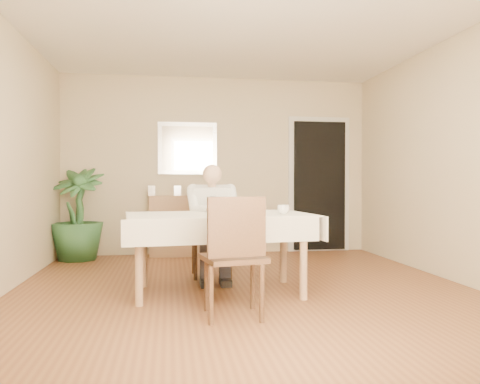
{
  "coord_description": "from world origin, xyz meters",
  "views": [
    {
      "loc": [
        -0.73,
        -4.42,
        1.05
      ],
      "look_at": [
        0.0,
        0.35,
        0.95
      ],
      "focal_mm": 35.0,
      "sensor_mm": 36.0,
      "label": 1
    }
  ],
  "objects": [
    {
      "name": "seated_man",
      "position": [
        -0.26,
        0.57,
        0.69
      ],
      "size": [
        0.48,
        0.72,
        1.24
      ],
      "color": "white",
      "rests_on": "ground"
    },
    {
      "name": "potted_palm",
      "position": [
        -1.95,
        2.14,
        0.62
      ],
      "size": [
        0.86,
        0.86,
        1.25
      ],
      "primitive_type": "imported",
      "rotation": [
        0.0,
        0.0,
        -0.26
      ],
      "color": "#285429",
      "rests_on": "ground"
    },
    {
      "name": "room",
      "position": [
        0.0,
        0.0,
        1.3
      ],
      "size": [
        5.0,
        5.02,
        2.6
      ],
      "color": "brown",
      "rests_on": "ground"
    },
    {
      "name": "food",
      "position": [
        -0.25,
        0.19,
        0.78
      ],
      "size": [
        0.14,
        0.14,
        0.06
      ],
      "primitive_type": "ellipsoid",
      "color": "#99693F",
      "rests_on": "dining_table"
    },
    {
      "name": "mirror",
      "position": [
        -0.46,
        2.47,
        1.55
      ],
      "size": [
        0.86,
        0.04,
        0.76
      ],
      "color": "silver",
      "rests_on": "room"
    },
    {
      "name": "photo_frame_right",
      "position": [
        -0.39,
        2.38,
        0.93
      ],
      "size": [
        0.1,
        0.02,
        0.14
      ],
      "primitive_type": "cube",
      "color": "silver",
      "rests_on": "sideboard"
    },
    {
      "name": "plate",
      "position": [
        -0.25,
        0.19,
        0.76
      ],
      "size": [
        0.26,
        0.26,
        0.02
      ],
      "primitive_type": "cylinder",
      "color": "white",
      "rests_on": "dining_table"
    },
    {
      "name": "sideboard",
      "position": [
        -0.46,
        2.32,
        0.43
      ],
      "size": [
        1.09,
        0.4,
        0.86
      ],
      "primitive_type": "cube",
      "rotation": [
        0.0,
        0.0,
        -0.03
      ],
      "color": "#95734F",
      "rests_on": "ground"
    },
    {
      "name": "coffee_mug",
      "position": [
        0.33,
        -0.19,
        0.8
      ],
      "size": [
        0.11,
        0.11,
        0.09
      ],
      "primitive_type": "imported",
      "rotation": [
        0.0,
        0.0,
        0.0
      ],
      "color": "white",
      "rests_on": "dining_table"
    },
    {
      "name": "photo_frame_left",
      "position": [
        -0.97,
        2.39,
        0.93
      ],
      "size": [
        0.1,
        0.02,
        0.14
      ],
      "primitive_type": "cube",
      "color": "silver",
      "rests_on": "sideboard"
    },
    {
      "name": "chair_far",
      "position": [
        -0.26,
        0.86,
        0.52
      ],
      "size": [
        0.47,
        0.47,
        0.93
      ],
      "rotation": [
        0.0,
        0.0,
        -0.08
      ],
      "color": "#452A19",
      "rests_on": "ground"
    },
    {
      "name": "chair_near",
      "position": [
        -0.23,
        -0.91,
        0.53
      ],
      "size": [
        0.52,
        0.52,
        0.94
      ],
      "rotation": [
        0.0,
        0.0,
        0.19
      ],
      "color": "#452A19",
      "rests_on": "ground"
    },
    {
      "name": "window",
      "position": [
        0.0,
        -2.47,
        1.45
      ],
      "size": [
        1.34,
        0.04,
        1.44
      ],
      "color": "beige",
      "rests_on": "room"
    },
    {
      "name": "doorway",
      "position": [
        1.55,
        2.46,
        1.0
      ],
      "size": [
        0.96,
        0.07,
        2.1
      ],
      "color": "beige",
      "rests_on": "ground"
    },
    {
      "name": "fork",
      "position": [
        -0.29,
        0.13,
        0.78
      ],
      "size": [
        0.01,
        0.13,
        0.01
      ],
      "primitive_type": "cylinder",
      "rotation": [
        1.57,
        0.0,
        0.0
      ],
      "color": "silver",
      "rests_on": "dining_table"
    },
    {
      "name": "dining_table",
      "position": [
        -0.26,
        -0.03,
        0.67
      ],
      "size": [
        1.81,
        1.18,
        0.75
      ],
      "rotation": [
        0.0,
        0.0,
        0.1
      ],
      "color": "#95734F",
      "rests_on": "ground"
    },
    {
      "name": "photo_frame_center",
      "position": [
        -0.6,
        2.37,
        0.93
      ],
      "size": [
        0.1,
        0.02,
        0.14
      ],
      "primitive_type": "cube",
      "color": "silver",
      "rests_on": "sideboard"
    },
    {
      "name": "knife",
      "position": [
        -0.21,
        0.13,
        0.78
      ],
      "size": [
        0.01,
        0.13,
        0.01
      ],
      "primitive_type": "cylinder",
      "rotation": [
        1.57,
        0.0,
        0.0
      ],
      "color": "silver",
      "rests_on": "dining_table"
    }
  ]
}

